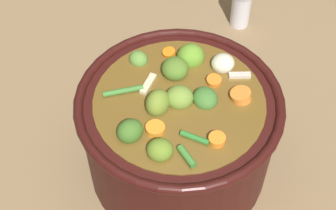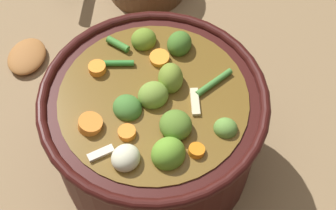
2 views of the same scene
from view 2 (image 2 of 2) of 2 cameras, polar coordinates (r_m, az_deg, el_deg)
name	(u,v)px [view 2 (image 2 of 2)]	position (r m, az deg, el deg)	size (l,w,h in m)	color
ground_plane	(156,156)	(0.71, -1.40, -5.84)	(1.10, 1.10, 0.00)	#8C704C
cooking_pot	(155,127)	(0.64, -1.54, -2.56)	(0.28, 0.28, 0.18)	#38110F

